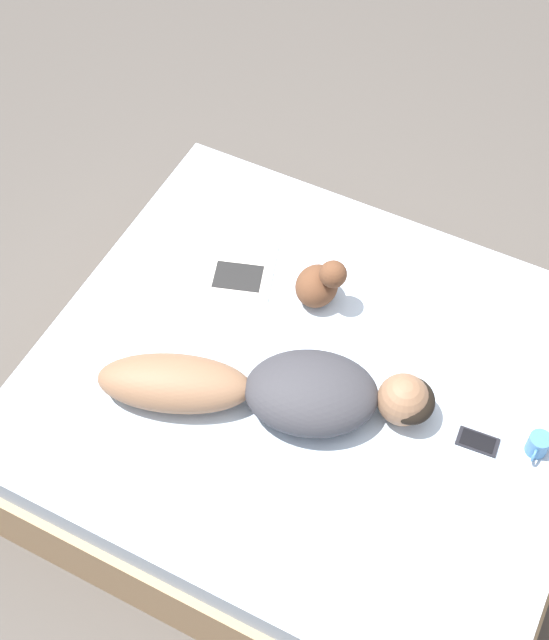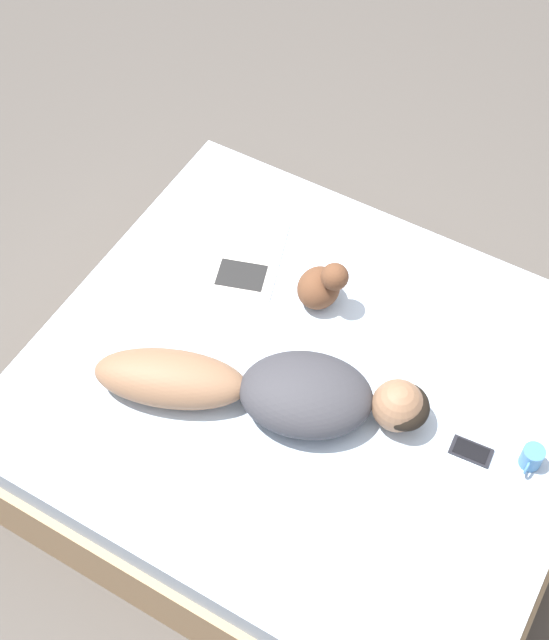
{
  "view_description": "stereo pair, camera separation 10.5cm",
  "coord_description": "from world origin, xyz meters",
  "px_view_note": "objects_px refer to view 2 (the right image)",
  "views": [
    {
      "loc": [
        1.6,
        0.64,
        3.3
      ],
      "look_at": [
        -0.13,
        -0.23,
        0.59
      ],
      "focal_mm": 50.0,
      "sensor_mm": 36.0,
      "label": 1
    },
    {
      "loc": [
        1.55,
        0.74,
        3.3
      ],
      "look_at": [
        -0.13,
        -0.23,
        0.59
      ],
      "focal_mm": 50.0,
      "sensor_mm": 36.0,
      "label": 2
    }
  ],
  "objects_px": {
    "open_magazine": "(247,257)",
    "coffee_mug": "(532,457)",
    "cell_phone": "(471,451)",
    "person": "(274,391)"
  },
  "relations": [
    {
      "from": "person",
      "to": "open_magazine",
      "type": "height_order",
      "value": "person"
    },
    {
      "from": "person",
      "to": "coffee_mug",
      "type": "relative_size",
      "value": 10.96
    },
    {
      "from": "open_magazine",
      "to": "coffee_mug",
      "type": "bearing_deg",
      "value": 58.99
    },
    {
      "from": "coffee_mug",
      "to": "cell_phone",
      "type": "distance_m",
      "value": 0.2
    },
    {
      "from": "cell_phone",
      "to": "person",
      "type": "bearing_deg",
      "value": -80.17
    },
    {
      "from": "open_magazine",
      "to": "coffee_mug",
      "type": "relative_size",
      "value": 4.43
    },
    {
      "from": "person",
      "to": "open_magazine",
      "type": "relative_size",
      "value": 2.47
    },
    {
      "from": "open_magazine",
      "to": "coffee_mug",
      "type": "height_order",
      "value": "coffee_mug"
    },
    {
      "from": "open_magazine",
      "to": "cell_phone",
      "type": "bearing_deg",
      "value": 54.1
    },
    {
      "from": "coffee_mug",
      "to": "open_magazine",
      "type": "bearing_deg",
      "value": -102.99
    }
  ]
}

